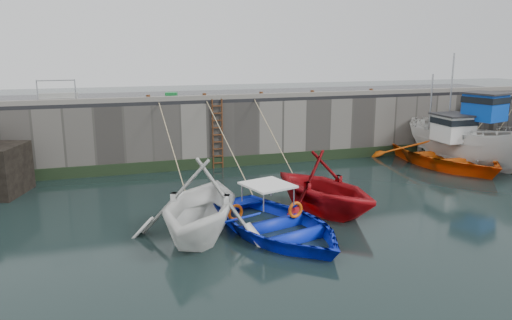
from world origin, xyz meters
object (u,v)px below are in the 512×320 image
object	(u,v)px
ladder	(218,134)
fish_crate	(171,95)
boat_near_blacktrim	(322,211)
boat_far_white	(470,143)
bollard_d	(312,93)
bollard_b	(204,96)
boat_far_orange	(443,153)
boat_near_blue	(277,234)
bollard_a	(148,98)
bollard_c	(261,95)
boat_near_white	(201,235)
bollard_e	(371,91)

from	to	relation	value
ladder	fish_crate	size ratio (longest dim) A/B	6.05
boat_near_blacktrim	boat_far_white	distance (m)	10.45
boat_far_white	bollard_d	xyz separation A→B (m)	(-6.71, 3.26, 2.22)
ladder	fish_crate	world-z (taller)	fish_crate
bollard_b	boat_far_orange	bearing A→B (deg)	-13.48
boat_near_blue	bollard_d	world-z (taller)	bollard_d
bollard_a	boat_near_blacktrim	bearing A→B (deg)	-56.11
ladder	bollard_c	world-z (taller)	bollard_c
boat_near_blacktrim	bollard_a	xyz separation A→B (m)	(-5.01, 7.45, 3.30)
boat_near_blue	fish_crate	size ratio (longest dim) A/B	10.37
boat_near_blacktrim	bollard_b	bearing A→B (deg)	88.69
boat_near_blacktrim	ladder	bearing A→B (deg)	85.84
bollard_c	bollard_a	bearing A→B (deg)	180.00
boat_near_white	bollard_a	size ratio (longest dim) A/B	17.59
ladder	bollard_d	distance (m)	5.11
fish_crate	bollard_d	bearing A→B (deg)	6.30
bollard_a	boat_near_blue	bearing A→B (deg)	-72.64
boat_near_blue	bollard_e	world-z (taller)	bollard_e
boat_near_blacktrim	boat_far_orange	xyz separation A→B (m)	(8.52, 4.81, 0.50)
bollard_d	bollard_e	size ratio (longest dim) A/B	1.00
fish_crate	boat_far_white	bearing A→B (deg)	-2.76
boat_near_blacktrim	bollard_b	world-z (taller)	bollard_b
ladder	bollard_d	world-z (taller)	bollard_d
boat_near_white	bollard_c	distance (m)	10.09
boat_near_white	boat_far_orange	xyz separation A→B (m)	(12.92, 5.72, 0.50)
boat_far_orange	boat_far_white	bearing A→B (deg)	-31.96
bollard_a	bollard_b	size ratio (longest dim) A/B	1.00
boat_near_white	boat_far_white	distance (m)	14.85
boat_near_blue	bollard_c	bearing A→B (deg)	59.20
bollard_b	bollard_c	world-z (taller)	same
bollard_e	boat_far_orange	bearing A→B (deg)	-46.25
boat_near_white	boat_near_blue	world-z (taller)	boat_near_white
ladder	boat_near_blacktrim	size ratio (longest dim) A/B	0.71
boat_near_blacktrim	boat_far_orange	world-z (taller)	boat_far_orange
boat_far_white	bollard_c	distance (m)	10.12
ladder	bollard_a	world-z (taller)	bollard_a
ladder	boat_near_white	distance (m)	8.52
ladder	boat_near_blue	xyz separation A→B (m)	(-0.19, -8.65, -1.59)
boat_near_blue	boat_far_white	xyz separation A→B (m)	(11.71, 5.72, 1.08)
bollard_a	bollard_d	size ratio (longest dim) A/B	1.00
ladder	fish_crate	bearing A→B (deg)	143.85
fish_crate	bollard_d	xyz separation A→B (m)	(6.65, -1.01, 0.00)
bollard_d	bollard_e	xyz separation A→B (m)	(3.20, 0.00, 0.00)
bollard_d	ladder	bearing A→B (deg)	-176.00
ladder	bollard_a	bearing A→B (deg)	173.62
boat_far_white	boat_near_blacktrim	bearing A→B (deg)	-173.64
boat_near_blacktrim	boat_far_white	size ratio (longest dim) A/B	0.64
boat_near_white	bollard_a	distance (m)	9.01
boat_far_orange	bollard_b	bearing A→B (deg)	166.70
boat_far_white	bollard_e	world-z (taller)	boat_far_white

